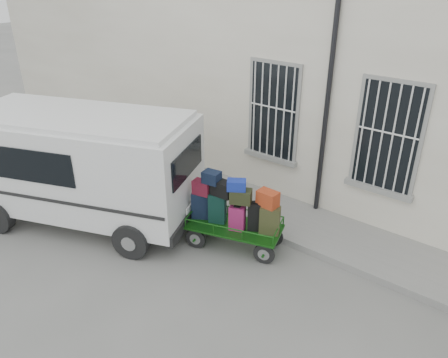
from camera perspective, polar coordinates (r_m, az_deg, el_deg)
ground at (r=9.07m, az=-2.38°, el=-10.06°), size 80.00×80.00×0.00m
building at (r=12.21m, az=14.89°, el=14.35°), size 24.00×5.15×6.00m
sidewalk at (r=10.50m, az=5.44°, el=-4.07°), size 24.00×1.70×0.15m
luggage_cart at (r=8.91m, az=1.33°, el=-4.22°), size 2.30×1.40×1.64m
van at (r=10.08m, az=-18.11°, el=2.18°), size 5.46×3.81×2.56m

